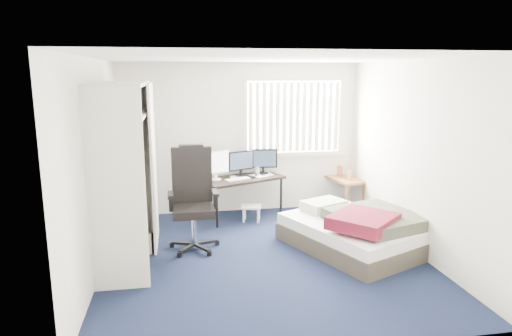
{
  "coord_description": "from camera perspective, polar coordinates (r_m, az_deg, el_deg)",
  "views": [
    {
      "loc": [
        -1.05,
        -5.43,
        2.33
      ],
      "look_at": [
        -0.03,
        0.4,
        1.09
      ],
      "focal_mm": 32.0,
      "sensor_mm": 36.0,
      "label": 1
    }
  ],
  "objects": [
    {
      "name": "ground",
      "position": [
        6.0,
        0.99,
        -11.05
      ],
      "size": [
        4.2,
        4.2,
        0.0
      ],
      "primitive_type": "plane",
      "color": "black",
      "rests_on": "ground"
    },
    {
      "name": "room_shell",
      "position": [
        5.59,
        1.05,
        3.37
      ],
      "size": [
        4.2,
        4.2,
        4.2
      ],
      "color": "silver",
      "rests_on": "ground"
    },
    {
      "name": "window_assembly",
      "position": [
        7.75,
        4.75,
        6.37
      ],
      "size": [
        1.72,
        0.09,
        1.32
      ],
      "color": "white",
      "rests_on": "ground"
    },
    {
      "name": "closet",
      "position": [
        5.81,
        -15.9,
        1.67
      ],
      "size": [
        0.64,
        1.84,
        2.22
      ],
      "color": "beige",
      "rests_on": "ground"
    },
    {
      "name": "desk",
      "position": [
        7.43,
        -1.85,
        -0.83
      ],
      "size": [
        1.47,
        1.11,
        1.12
      ],
      "color": "black",
      "rests_on": "ground"
    },
    {
      "name": "office_chair",
      "position": [
        6.22,
        -7.85,
        -5.1
      ],
      "size": [
        0.66,
        0.65,
        1.38
      ],
      "color": "black",
      "rests_on": "ground"
    },
    {
      "name": "footstool",
      "position": [
        7.31,
        -0.58,
        -5.16
      ],
      "size": [
        0.36,
        0.32,
        0.25
      ],
      "color": "white",
      "rests_on": "ground"
    },
    {
      "name": "nightstand",
      "position": [
        8.01,
        10.87,
        -1.66
      ],
      "size": [
        0.57,
        0.88,
        0.74
      ],
      "color": "brown",
      "rests_on": "ground"
    },
    {
      "name": "bed",
      "position": [
        6.32,
        12.45,
        -7.61
      ],
      "size": [
        1.92,
        2.14,
        0.59
      ],
      "color": "#3E372C",
      "rests_on": "ground"
    },
    {
      "name": "pine_box",
      "position": [
        6.25,
        -14.95,
        -9.12
      ],
      "size": [
        0.44,
        0.39,
        0.28
      ],
      "primitive_type": "cube",
      "rotation": [
        0.0,
        0.0,
        0.37
      ],
      "color": "#A78153",
      "rests_on": "ground"
    }
  ]
}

